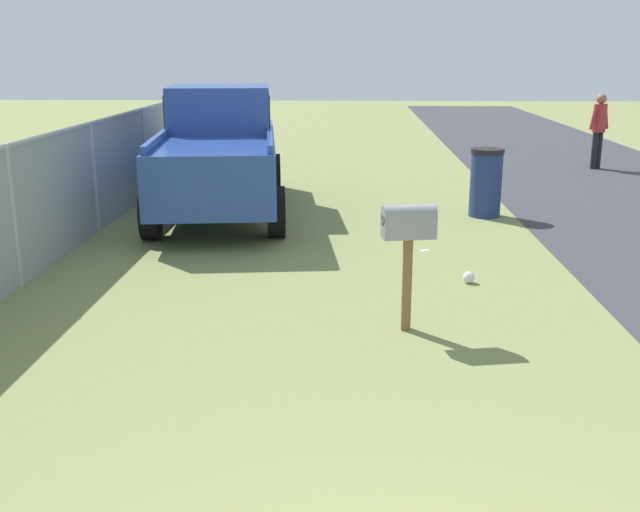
% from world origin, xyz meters
% --- Properties ---
extents(mailbox, '(0.29, 0.54, 1.25)m').
position_xyz_m(mailbox, '(4.76, -0.27, 1.00)').
color(mailbox, brown).
rests_on(mailbox, ground).
extents(pickup_truck, '(5.56, 2.56, 2.09)m').
position_xyz_m(pickup_truck, '(10.34, 2.52, 1.10)').
color(pickup_truck, '#284793').
rests_on(pickup_truck, ground).
extents(trash_bin, '(0.54, 0.54, 1.12)m').
position_xyz_m(trash_bin, '(10.11, -1.94, 0.57)').
color(trash_bin, navy).
rests_on(trash_bin, ground).
extents(pedestrian, '(0.31, 0.51, 1.72)m').
position_xyz_m(pedestrian, '(15.45, -5.42, 1.00)').
color(pedestrian, black).
rests_on(pedestrian, ground).
extents(fence_section, '(19.48, 0.07, 1.67)m').
position_xyz_m(fence_section, '(10.10, 4.14, 0.90)').
color(fence_section, '#9EA3A8').
rests_on(fence_section, ground).
extents(litter_bag_midfield_b, '(0.14, 0.14, 0.14)m').
position_xyz_m(litter_bag_midfield_b, '(6.32, -1.12, 0.07)').
color(litter_bag_midfield_b, silver).
rests_on(litter_bag_midfield_b, ground).
extents(litter_wrapper_far_scatter, '(0.12, 0.14, 0.01)m').
position_xyz_m(litter_wrapper_far_scatter, '(7.80, -0.74, 0.00)').
color(litter_wrapper_far_scatter, silver).
rests_on(litter_wrapper_far_scatter, ground).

